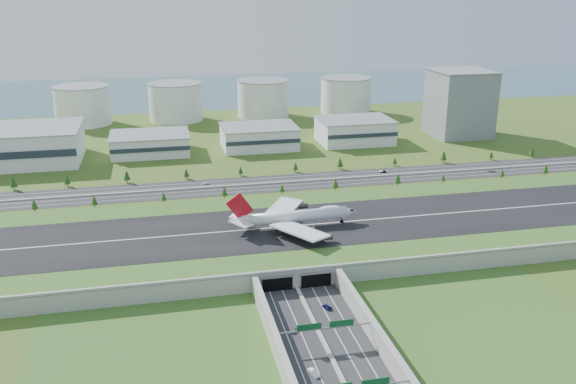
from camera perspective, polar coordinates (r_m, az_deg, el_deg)
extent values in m
plane|color=#345219|center=(308.63, -1.30, -4.76)|extent=(1200.00, 1200.00, 0.00)
cube|color=#999994|center=(307.05, -1.31, -4.08)|extent=(520.00, 100.00, 8.00)
cube|color=#31541D|center=(305.49, -1.31, -3.37)|extent=(520.00, 100.00, 0.16)
cube|color=black|center=(305.44, -1.31, -3.35)|extent=(520.00, 58.00, 0.12)
cube|color=silver|center=(305.41, -1.31, -3.33)|extent=(520.00, 0.90, 0.02)
cube|color=#999994|center=(261.15, 0.79, -7.27)|extent=(520.00, 1.20, 1.20)
cube|color=#28282B|center=(215.00, 4.60, -16.25)|extent=(34.00, 120.00, 0.12)
cube|color=#999994|center=(214.78, 4.60, -16.17)|extent=(1.60, 120.00, 0.90)
cube|color=#999994|center=(217.03, -0.92, -14.56)|extent=(2.40, 100.00, 8.00)
cube|color=#999994|center=(225.86, 8.42, -13.32)|extent=(2.40, 100.00, 8.00)
cube|color=black|center=(261.27, -1.01, -8.58)|extent=(13.00, 1.20, 6.00)
cube|color=black|center=(264.74, 2.64, -8.21)|extent=(13.00, 1.20, 6.00)
cylinder|color=gray|center=(221.29, -1.39, -13.99)|extent=(0.70, 0.70, 7.00)
cylinder|color=gray|center=(230.32, 8.16, -12.77)|extent=(0.70, 0.70, 7.00)
cube|color=gray|center=(223.10, 3.51, -12.61)|extent=(38.00, 0.50, 0.50)
cube|color=#0C4C23|center=(220.92, 1.99, -12.50)|extent=(9.00, 0.30, 2.40)
cube|color=#0C4C23|center=(223.82, 5.04, -12.12)|extent=(9.00, 0.30, 2.40)
cube|color=#0C4C23|center=(196.30, 8.19, -17.19)|extent=(9.00, 0.30, 2.40)
cube|color=#28282B|center=(396.28, -3.95, 0.63)|extent=(560.00, 36.00, 0.12)
cylinder|color=#3D2819|center=(378.33, -22.60, -1.54)|extent=(0.50, 0.50, 2.45)
cone|color=#193A0F|center=(377.33, -22.66, -1.09)|extent=(3.81, 3.81, 4.90)
cylinder|color=#3D2819|center=(373.46, -17.63, -1.21)|extent=(0.50, 0.50, 2.41)
cone|color=#193A0F|center=(372.47, -17.68, -0.77)|extent=(3.75, 3.75, 4.82)
cylinder|color=#3D2819|center=(371.47, -11.54, -0.81)|extent=(0.50, 0.50, 2.14)
cone|color=#193A0F|center=(370.58, -11.56, -0.42)|extent=(3.33, 3.33, 4.28)
cylinder|color=#3D2819|center=(373.27, -5.96, -0.40)|extent=(0.50, 0.50, 2.46)
cone|color=#193A0F|center=(372.26, -5.97, 0.05)|extent=(3.83, 3.83, 4.92)
cylinder|color=#3D2819|center=(378.58, -0.56, -0.05)|extent=(0.50, 0.50, 2.15)
cone|color=#193A0F|center=(377.70, -0.57, 0.35)|extent=(3.35, 3.35, 4.31)
cylinder|color=#3D2819|center=(386.64, 4.45, 0.35)|extent=(0.50, 0.50, 2.69)
cone|color=#193A0F|center=(385.57, 4.46, 0.83)|extent=(4.19, 4.19, 5.38)
cylinder|color=#3D2819|center=(400.30, 10.21, 0.76)|extent=(0.50, 0.50, 2.82)
cone|color=#193A0F|center=(399.22, 10.24, 1.25)|extent=(4.38, 4.38, 5.63)
cylinder|color=#3D2819|center=(413.35, 14.29, 0.98)|extent=(0.50, 0.50, 2.01)
cone|color=#193A0F|center=(412.59, 14.32, 1.32)|extent=(3.13, 3.13, 4.03)
cylinder|color=#3D2819|center=(433.84, 19.38, 1.34)|extent=(0.50, 0.50, 2.22)
cone|color=#193A0F|center=(433.06, 19.42, 1.70)|extent=(3.45, 3.45, 4.43)
cylinder|color=#3D2819|center=(451.45, 22.91, 1.61)|extent=(0.50, 0.50, 2.75)
cone|color=#193A0F|center=(450.51, 22.97, 2.03)|extent=(4.28, 4.28, 5.50)
cylinder|color=#3D2819|center=(423.16, -24.25, 0.35)|extent=(0.50, 0.50, 2.94)
cone|color=#193A0F|center=(422.09, -24.32, 0.83)|extent=(4.58, 4.58, 5.89)
cylinder|color=#3D2819|center=(417.43, -19.93, 0.64)|extent=(0.50, 0.50, 2.56)
cone|color=#193A0F|center=(416.48, -19.98, 1.06)|extent=(3.98, 3.98, 5.12)
cylinder|color=#3D2819|center=(413.74, -14.82, 1.02)|extent=(0.50, 0.50, 2.89)
cone|color=#193A0F|center=(412.67, -14.86, 1.51)|extent=(4.49, 4.49, 5.78)
cylinder|color=#3D2819|center=(413.57, -9.47, 1.36)|extent=(0.50, 0.50, 2.47)
cone|color=#193A0F|center=(412.65, -9.49, 1.78)|extent=(3.84, 3.84, 4.93)
cylinder|color=#3D2819|center=(416.68, -4.46, 1.68)|extent=(0.50, 0.50, 2.22)
cone|color=#193A0F|center=(415.86, -4.47, 2.05)|extent=(3.46, 3.46, 4.44)
cylinder|color=#3D2819|center=(423.31, 0.70, 2.02)|extent=(0.50, 0.50, 2.38)
cone|color=#193A0F|center=(422.44, 0.71, 2.42)|extent=(3.71, 3.71, 4.77)
cylinder|color=#3D2819|center=(431.37, 4.88, 2.31)|extent=(0.50, 0.50, 2.87)
cone|color=#193A0F|center=(430.34, 4.89, 2.78)|extent=(4.47, 4.47, 5.74)
cylinder|color=#3D2819|center=(445.04, 9.95, 2.56)|extent=(0.50, 0.50, 2.13)
cone|color=#193A0F|center=(444.30, 9.97, 2.90)|extent=(3.31, 3.31, 4.25)
cylinder|color=#3D2819|center=(460.28, 14.32, 2.85)|extent=(0.50, 0.50, 2.98)
cone|color=#193A0F|center=(459.29, 14.36, 3.31)|extent=(4.63, 4.63, 5.95)
cylinder|color=#3D2819|center=(478.53, 18.45, 3.01)|extent=(0.50, 0.50, 2.20)
cone|color=#193A0F|center=(477.82, 18.48, 3.34)|extent=(3.42, 3.42, 4.40)
cylinder|color=#3D2819|center=(496.38, 21.82, 3.19)|extent=(0.50, 0.50, 2.55)
cone|color=#193A0F|center=(495.59, 21.86, 3.56)|extent=(3.96, 3.96, 5.10)
cube|color=white|center=(481.95, -12.77, 4.42)|extent=(58.00, 42.00, 15.00)
cube|color=white|center=(488.05, -2.74, 5.17)|extent=(58.00, 42.00, 17.00)
cube|color=white|center=(506.91, 6.25, 5.71)|extent=(58.00, 42.00, 19.00)
cube|color=slate|center=(545.04, 15.77, 7.97)|extent=(46.00, 46.00, 55.00)
cylinder|color=silver|center=(600.90, -18.66, 7.67)|extent=(50.00, 50.00, 35.00)
cylinder|color=silver|center=(597.52, -10.48, 8.28)|extent=(50.00, 50.00, 35.00)
cylinder|color=silver|center=(606.16, -2.34, 8.72)|extent=(50.00, 50.00, 35.00)
cylinder|color=silver|center=(626.33, 5.43, 8.98)|extent=(50.00, 50.00, 35.00)
cube|color=#395E6C|center=(769.62, -8.31, 9.38)|extent=(1200.00, 260.00, 0.06)
cylinder|color=white|center=(304.24, 0.65, -2.30)|extent=(53.68, 7.45, 6.12)
cone|color=white|center=(312.18, 5.76, -1.84)|extent=(7.80, 6.31, 6.12)
cone|color=white|center=(298.71, -4.69, -2.70)|extent=(9.71, 6.36, 6.12)
ellipsoid|color=white|center=(308.22, 3.94, -1.62)|extent=(13.16, 5.09, 3.76)
cube|color=white|center=(289.54, 1.09, -3.63)|extent=(26.20, 30.80, 1.51)
cube|color=white|center=(318.91, -0.41, -1.47)|extent=(25.32, 31.03, 1.51)
cylinder|color=#38383D|center=(296.20, 2.06, -3.55)|extent=(5.04, 2.99, 2.87)
cylinder|color=#38383D|center=(288.41, 3.70, -4.22)|extent=(5.04, 2.99, 2.87)
cylinder|color=#38383D|center=(316.78, 0.93, -2.02)|extent=(5.04, 2.99, 2.87)
cylinder|color=#38383D|center=(327.65, 1.41, -1.30)|extent=(5.04, 2.99, 2.87)
cube|color=white|center=(292.86, -4.31, -2.97)|extent=(10.38, 11.97, 0.57)
cube|color=white|center=(304.30, -4.71, -2.13)|extent=(10.07, 11.98, 0.57)
cube|color=#A80B19|center=(296.27, -4.54, -1.37)|extent=(13.65, 1.20, 14.33)
cylinder|color=black|center=(312.73, 5.04, -2.76)|extent=(1.82, 0.67, 1.82)
cylinder|color=black|center=(302.46, 0.09, -3.45)|extent=(1.82, 0.67, 1.82)
cylinder|color=black|center=(307.97, -0.18, -3.03)|extent=(1.82, 0.67, 1.82)
cylinder|color=black|center=(301.24, -0.97, -3.55)|extent=(1.82, 0.67, 1.82)
cylinder|color=black|center=(306.78, -1.23, -3.13)|extent=(1.82, 0.67, 1.82)
imported|color=#A2A2A6|center=(233.93, 0.54, -12.79)|extent=(2.96, 4.33, 1.37)
imported|color=white|center=(211.72, 2.41, -16.53)|extent=(3.69, 5.46, 1.70)
imported|color=#0D0F44|center=(249.34, 3.66, -10.69)|extent=(3.89, 5.18, 1.31)
imported|color=black|center=(427.37, 8.87, 1.91)|extent=(4.47, 1.85, 1.44)
imported|color=silver|center=(447.14, 18.51, 1.91)|extent=(5.93, 4.17, 1.50)
imported|color=white|center=(400.48, -7.74, 0.80)|extent=(4.98, 3.34, 1.34)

